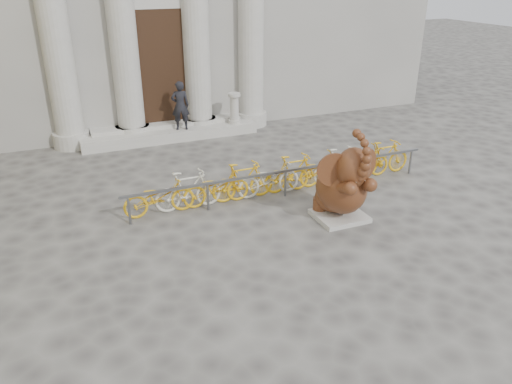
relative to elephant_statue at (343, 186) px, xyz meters
name	(u,v)px	position (x,y,z in m)	size (l,w,h in m)	color
ground	(294,282)	(-2.19, -1.88, -0.84)	(80.00, 80.00, 0.00)	#474442
entrance_steps	(170,133)	(-2.19, 7.52, -0.66)	(6.00, 1.20, 0.36)	#A8A59E
elephant_statue	(343,186)	(0.00, 0.00, 0.00)	(1.54, 1.69, 2.30)	#A8A59E
bike_rack	(281,175)	(-0.65, 1.91, -0.34)	(8.35, 0.53, 1.00)	slate
pedestrian	(180,106)	(-1.84, 7.25, 0.35)	(0.60, 0.39, 1.65)	black
balustrade_post	(234,109)	(0.08, 7.22, 0.02)	(0.44, 0.44, 1.08)	#A8A59E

